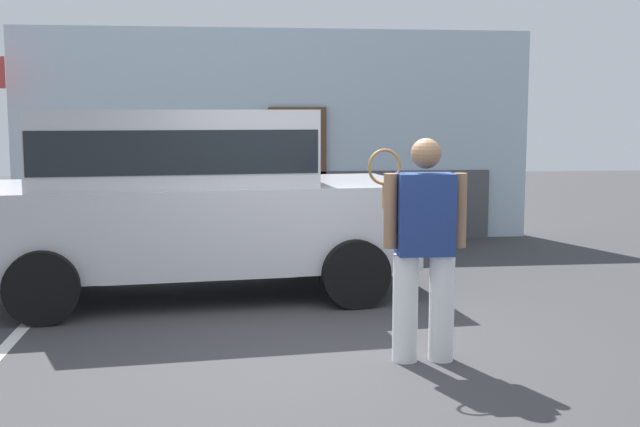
# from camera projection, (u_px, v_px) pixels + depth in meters

# --- Properties ---
(ground_plane) EXTENTS (40.00, 40.00, 0.00)m
(ground_plane) POSITION_uv_depth(u_px,v_px,m) (329.00, 356.00, 6.72)
(ground_plane) COLOR #38383A
(parking_stripe_0) EXTENTS (0.12, 4.40, 0.01)m
(parking_stripe_0) POSITION_uv_depth(u_px,v_px,m) (30.00, 320.00, 7.87)
(parking_stripe_0) COLOR silver
(parking_stripe_0) RESTS_ON ground_plane
(house_frontage) EXTENTS (8.06, 0.40, 3.31)m
(house_frontage) POSITION_uv_depth(u_px,v_px,m) (278.00, 142.00, 12.64)
(house_frontage) COLOR silver
(house_frontage) RESTS_ON ground_plane
(parked_suv) EXTENTS (4.76, 2.52, 2.05)m
(parked_suv) POSITION_uv_depth(u_px,v_px,m) (187.00, 193.00, 8.82)
(parked_suv) COLOR #B7B7BC
(parked_suv) RESTS_ON ground_plane
(tennis_player_man) EXTENTS (0.81, 0.30, 1.82)m
(tennis_player_man) POSITION_uv_depth(u_px,v_px,m) (424.00, 246.00, 6.49)
(tennis_player_man) COLOR white
(tennis_player_man) RESTS_ON ground_plane
(potted_plant_by_porch) EXTENTS (0.60, 0.60, 0.80)m
(potted_plant_by_porch) POSITION_uv_depth(u_px,v_px,m) (427.00, 218.00, 12.09)
(potted_plant_by_porch) COLOR gray
(potted_plant_by_porch) RESTS_ON ground_plane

